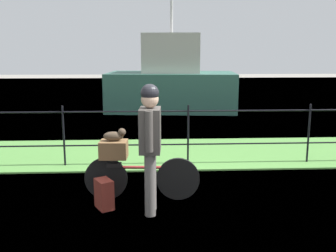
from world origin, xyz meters
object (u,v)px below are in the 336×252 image
Objects in this scene: backpack_on_paving at (104,194)px; terrier_dog at (115,135)px; cyclist_person at (150,138)px; moored_boat_near at (171,82)px; wooden_crate at (114,149)px; bicycle_main at (140,177)px.

terrier_dog is at bearing 128.55° from backpack_on_paving.
terrier_dog is 0.69m from cyclist_person.
cyclist_person is 8.95m from moored_boat_near.
backpack_on_paving is at bearing -113.15° from terrier_dog.
terrier_dog is 0.07× the size of moored_boat_near.
moored_boat_near is (0.80, 8.92, -0.02)m from cyclist_person.
moored_boat_near reaches higher than cyclist_person.
cyclist_person is at bearing -43.65° from wooden_crate.
cyclist_person is (0.51, -0.49, 0.27)m from wooden_crate.
moored_boat_near reaches higher than terrier_dog.
moored_boat_near reaches higher than wooden_crate.
backpack_on_paving is 8.90m from moored_boat_near.
bicycle_main is at bearing -96.33° from moored_boat_near.
bicycle_main is 0.97× the size of cyclist_person.
terrier_dog is (0.02, -0.00, 0.20)m from wooden_crate.
bicycle_main is at bearing -3.86° from terrier_dog.
bicycle_main is 0.58m from backpack_on_paving.
terrier_dog is 0.80× the size of backpack_on_paving.
cyclist_person is at bearing -44.98° from terrier_dog.
terrier_dog is at bearing -98.64° from moored_boat_near.
cyclist_person is (0.14, -0.46, 0.68)m from bicycle_main.
cyclist_person is at bearing 47.17° from backpack_on_paving.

